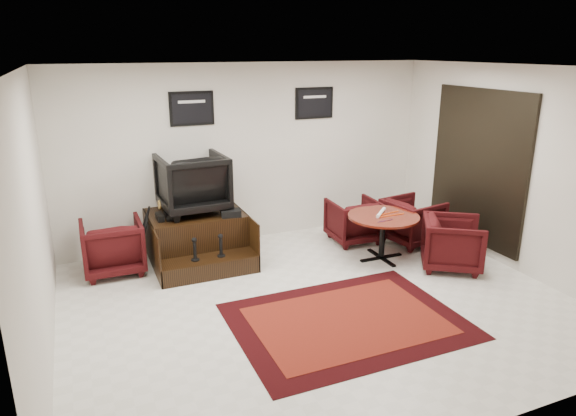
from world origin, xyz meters
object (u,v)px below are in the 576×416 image
at_px(shine_podium, 198,239).
at_px(table_chair_corner, 453,241).
at_px(shine_chair, 192,180).
at_px(armchair_side, 112,244).
at_px(table_chair_window, 413,219).
at_px(meeting_table, 383,221).
at_px(table_chair_back, 354,219).

distance_m(shine_podium, table_chair_corner, 3.66).
distance_m(shine_chair, table_chair_corner, 3.81).
bearing_deg(armchair_side, table_chair_window, 171.66).
relative_size(meeting_table, table_chair_corner, 1.28).
bearing_deg(meeting_table, shine_chair, 154.87).
relative_size(shine_chair, table_chair_back, 1.24).
bearing_deg(shine_chair, table_chair_corner, 147.62).
distance_m(meeting_table, table_chair_back, 0.83).
relative_size(shine_podium, table_chair_window, 1.76).
bearing_deg(table_chair_corner, meeting_table, 81.77).
relative_size(shine_chair, table_chair_corner, 1.17).
distance_m(meeting_table, table_chair_corner, 1.00).
bearing_deg(shine_podium, table_chair_corner, -27.57).
xyz_separation_m(shine_chair, table_chair_back, (2.49, -0.37, -0.79)).
xyz_separation_m(meeting_table, table_chair_window, (0.81, 0.38, -0.19)).
bearing_deg(shine_chair, table_chair_back, 168.58).
bearing_deg(shine_chair, table_chair_window, 163.67).
xyz_separation_m(armchair_side, table_chair_corner, (4.43, -1.72, -0.01)).
bearing_deg(armchair_side, shine_podium, 179.05).
bearing_deg(table_chair_corner, table_chair_back, 61.01).
bearing_deg(table_chair_corner, shine_podium, 96.13).
distance_m(armchair_side, meeting_table, 3.85).
height_order(shine_podium, table_chair_corner, table_chair_corner).
bearing_deg(table_chair_corner, armchair_side, 102.51).
bearing_deg(table_chair_back, shine_podium, -2.70).
relative_size(armchair_side, meeting_table, 0.80).
xyz_separation_m(table_chair_window, table_chair_corner, (-0.08, -1.04, 0.00)).
height_order(shine_podium, meeting_table, shine_podium).
height_order(armchair_side, table_chair_back, armchair_side).
bearing_deg(shine_chair, meeting_table, 152.00).
height_order(armchair_side, meeting_table, armchair_side).
height_order(shine_chair, table_chair_back, shine_chair).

